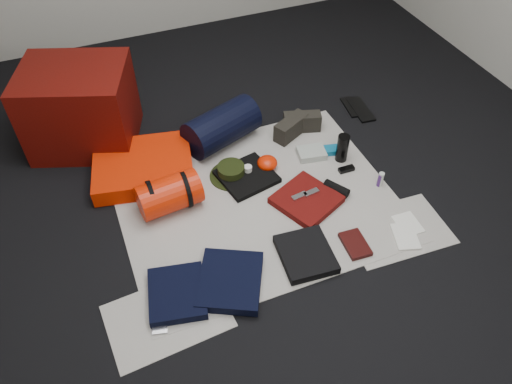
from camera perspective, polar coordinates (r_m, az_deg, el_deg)
name	(u,v)px	position (r m, az deg, el deg)	size (l,w,h in m)	color
floor	(257,203)	(3.00, 0.14, -1.26)	(4.50, 4.50, 0.02)	black
newspaper_mat	(257,201)	(2.99, 0.14, -1.09)	(1.60, 1.30, 0.01)	beige
newspaper_sheet_front_left	(168,316)	(2.56, -10.08, -13.80)	(0.58, 0.40, 0.00)	beige
newspaper_sheet_front_right	(396,230)	(2.95, 15.71, -4.18)	(0.58, 0.40, 0.00)	beige
red_cabinet	(80,107)	(3.43, -19.46, 9.10)	(0.65, 0.54, 0.54)	#540A06
sleeping_pad	(143,167)	(3.20, -12.75, 2.85)	(0.60, 0.49, 0.11)	red
stuff_sack	(169,194)	(2.92, -9.88, -0.27)	(0.21, 0.21, 0.36)	red
sack_strap_left	(152,199)	(2.91, -11.77, -0.76)	(0.22, 0.22, 0.03)	black
sack_strap_right	(186,189)	(2.93, -8.01, 0.29)	(0.22, 0.22, 0.03)	black
navy_duffel	(222,127)	(3.31, -3.96, 7.48)	(0.26, 0.26, 0.49)	black
boonie_brim	(231,176)	(3.14, -2.84, 1.89)	(0.27, 0.27, 0.01)	black
boonie_crown	(231,171)	(3.11, -2.87, 2.44)	(0.17, 0.17, 0.07)	black
hiking_boot_left	(291,127)	(3.41, 4.03, 7.37)	(0.26, 0.10, 0.13)	black
hiking_boot_right	(302,122)	(3.47, 5.29, 8.00)	(0.25, 0.09, 0.13)	black
flip_flop_left	(351,107)	(3.76, 10.86, 9.52)	(0.09, 0.24, 0.01)	black
flip_flop_right	(361,109)	(3.75, 11.86, 9.22)	(0.11, 0.29, 0.02)	black
trousers_navy_a	(177,293)	(2.59, -9.01, -11.38)	(0.28, 0.32, 0.05)	black
trousers_navy_b	(230,281)	(2.60, -2.96, -10.12)	(0.31, 0.36, 0.06)	black
trousers_charcoal	(306,254)	(2.71, 5.71, -7.08)	(0.27, 0.31, 0.05)	black
black_tshirt	(247,176)	(3.11, -1.06, 1.79)	(0.32, 0.30, 0.03)	black
red_shirt	(306,200)	(2.98, 5.78, -0.90)	(0.33, 0.33, 0.04)	#550B09
orange_stuff_sack	(267,163)	(3.16, 1.30, 3.33)	(0.13, 0.13, 0.08)	red
first_aid_pouch	(311,153)	(3.28, 6.35, 4.45)	(0.18, 0.13, 0.04)	#9CA59C
water_bottle	(342,148)	(3.24, 9.85, 4.98)	(0.08, 0.08, 0.19)	black
speaker	(336,189)	(3.05, 9.18, 0.37)	(0.06, 0.06, 0.16)	black
compact_camera	(313,150)	(3.31, 6.53, 4.82)	(0.11, 0.06, 0.04)	#BBBAC0
cyan_case	(331,150)	(3.33, 8.52, 4.75)	(0.12, 0.08, 0.04)	#0E618A
toiletry_purple	(380,180)	(3.14, 13.97, 1.33)	(0.03, 0.03, 0.09)	#442068
toiletry_clear	(381,179)	(3.14, 14.05, 1.41)	(0.03, 0.03, 0.10)	#BBC0BB
paperback_book	(355,244)	(2.81, 11.26, -5.87)	(0.12, 0.19, 0.03)	black
map_booklet	(405,236)	(2.92, 16.70, -4.87)	(0.13, 0.19, 0.01)	silver
map_printout	(408,224)	(2.99, 16.98, -3.51)	(0.13, 0.17, 0.01)	silver
sunglasses	(346,169)	(3.22, 10.29, 2.58)	(0.10, 0.04, 0.03)	black
key_cluster	(160,327)	(2.53, -10.94, -14.92)	(0.07, 0.07, 0.01)	#BBBAC0
tape_roll	(248,169)	(3.11, -0.93, 2.69)	(0.05, 0.05, 0.04)	silver
energy_bar_a	(299,196)	(2.95, 4.96, -0.47)	(0.10, 0.04, 0.01)	#BBBAC0
energy_bar_b	(311,192)	(2.98, 6.34, -0.05)	(0.10, 0.04, 0.01)	#BBBAC0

